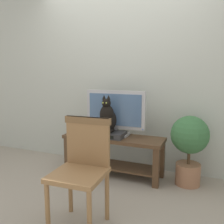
# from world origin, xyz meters

# --- Properties ---
(ground_plane) EXTENTS (12.00, 12.00, 0.00)m
(ground_plane) POSITION_xyz_m (0.00, 0.00, 0.00)
(ground_plane) COLOR gray
(back_wall) EXTENTS (7.00, 0.12, 2.80)m
(back_wall) POSITION_xyz_m (0.00, 0.91, 1.40)
(back_wall) COLOR #B7BCB2
(back_wall) RESTS_ON ground
(tv_stand) EXTENTS (1.30, 0.42, 0.52)m
(tv_stand) POSITION_xyz_m (0.01, 0.46, 0.36)
(tv_stand) COLOR #513823
(tv_stand) RESTS_ON ground
(tv) EXTENTS (0.80, 0.20, 0.59)m
(tv) POSITION_xyz_m (0.01, 0.53, 0.83)
(tv) COLOR #B7B7BC
(tv) RESTS_ON tv_stand
(media_box) EXTENTS (0.43, 0.27, 0.07)m
(media_box) POSITION_xyz_m (-0.05, 0.41, 0.55)
(media_box) COLOR #2D2D30
(media_box) RESTS_ON tv_stand
(cat) EXTENTS (0.20, 0.36, 0.47)m
(cat) POSITION_xyz_m (-0.04, 0.40, 0.77)
(cat) COLOR black
(cat) RESTS_ON media_box
(wooden_chair) EXTENTS (0.46, 0.46, 0.94)m
(wooden_chair) POSITION_xyz_m (0.16, -0.61, 0.55)
(wooden_chair) COLOR olive
(wooden_chair) RESTS_ON ground
(book_stack) EXTENTS (0.20, 0.18, 0.07)m
(book_stack) POSITION_xyz_m (-0.49, 0.45, 0.55)
(book_stack) COLOR #2D2D33
(book_stack) RESTS_ON tv_stand
(potted_plant) EXTENTS (0.44, 0.44, 0.84)m
(potted_plant) POSITION_xyz_m (0.94, 0.54, 0.51)
(potted_plant) COLOR #9E6B4C
(potted_plant) RESTS_ON ground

